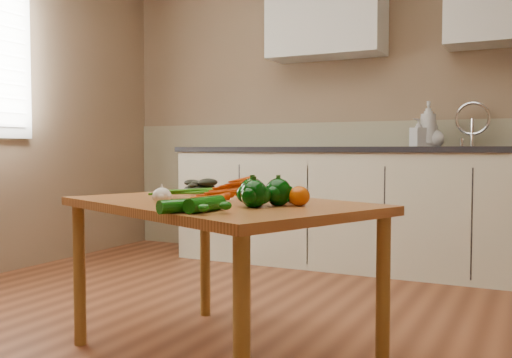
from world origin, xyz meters
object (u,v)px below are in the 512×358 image
at_px(soap_bottle_c, 435,135).
at_px(zucchini_b, 187,205).
at_px(soap_bottle_a, 428,124).
at_px(pepper_c, 254,194).
at_px(carrot_bunch, 214,193).
at_px(tomato_a, 280,194).
at_px(soap_bottle_b, 418,133).
at_px(leafy_greens, 199,184).
at_px(tomato_c, 299,196).
at_px(garlic_bulb, 162,196).
at_px(pepper_b, 278,192).
at_px(zucchini_a, 205,204).
at_px(pepper_a, 252,192).
at_px(table, 218,219).
at_px(tomato_b, 293,196).

distance_m(soap_bottle_c, zucchini_b, 2.71).
bearing_deg(soap_bottle_a, pepper_c, 78.89).
height_order(carrot_bunch, tomato_a, tomato_a).
xyz_separation_m(soap_bottle_b, leafy_greens, (-0.69, -1.85, -0.29)).
relative_size(soap_bottle_b, tomato_c, 2.49).
bearing_deg(soap_bottle_c, garlic_bulb, -81.82).
xyz_separation_m(carrot_bunch, tomato_a, (0.28, 0.03, 0.00)).
bearing_deg(tomato_a, garlic_bulb, -150.76).
bearing_deg(pepper_b, tomato_a, 111.03).
bearing_deg(carrot_bunch, soap_bottle_a, 100.38).
xyz_separation_m(soap_bottle_a, pepper_c, (-0.20, -2.41, -0.34)).
bearing_deg(garlic_bulb, zucchini_a, -30.62).
bearing_deg(carrot_bunch, leafy_greens, 152.77).
bearing_deg(pepper_a, zucchini_b, -108.46).
xyz_separation_m(soap_bottle_a, garlic_bulb, (-0.59, -2.43, -0.36)).
bearing_deg(zucchini_a, pepper_c, 66.94).
xyz_separation_m(soap_bottle_b, garlic_bulb, (-0.53, -2.37, -0.30)).
distance_m(soap_bottle_c, leafy_greens, 2.10).
height_order(table, tomato_b, tomato_b).
relative_size(tomato_a, tomato_b, 1.21).
relative_size(soap_bottle_b, tomato_b, 3.14).
xyz_separation_m(pepper_b, pepper_c, (-0.05, -0.11, -0.00)).
bearing_deg(pepper_a, pepper_c, -57.88).
distance_m(leafy_greens, tomato_b, 0.68).
distance_m(soap_bottle_a, zucchini_b, 2.70).
bearing_deg(pepper_c, leafy_greens, 137.78).
bearing_deg(soap_bottle_c, soap_bottle_a, -140.71).
bearing_deg(leafy_greens, soap_bottle_a, 68.54).
xyz_separation_m(tomato_b, zucchini_a, (-0.15, -0.42, -0.00)).
height_order(soap_bottle_b, tomato_a, soap_bottle_b).
bearing_deg(pepper_c, carrot_bunch, 147.40).
bearing_deg(zucchini_a, tomato_c, 57.44).
bearing_deg(zucchini_a, soap_bottle_b, 85.01).
height_order(tomato_b, zucchini_a, tomato_b).
distance_m(soap_bottle_b, garlic_bulb, 2.45).
xyz_separation_m(leafy_greens, tomato_c, (0.68, -0.37, -0.01)).
bearing_deg(zucchini_b, tomato_b, 66.86).
xyz_separation_m(table, leafy_greens, (-0.30, 0.33, 0.12)).
distance_m(soap_bottle_c, pepper_c, 2.45).
relative_size(soap_bottle_b, pepper_a, 1.98).
distance_m(leafy_greens, pepper_c, 0.75).
xyz_separation_m(soap_bottle_c, tomato_b, (-0.18, -2.21, -0.28)).
height_order(soap_bottle_c, pepper_a, soap_bottle_c).
bearing_deg(soap_bottle_c, pepper_b, -71.97).
bearing_deg(tomato_a, soap_bottle_c, 83.92).
height_order(pepper_b, zucchini_b, pepper_b).
height_order(carrot_bunch, pepper_c, pepper_c).
height_order(soap_bottle_c, leafy_greens, soap_bottle_c).
relative_size(pepper_a, tomato_c, 1.26).
bearing_deg(pepper_b, zucchini_a, -113.29).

